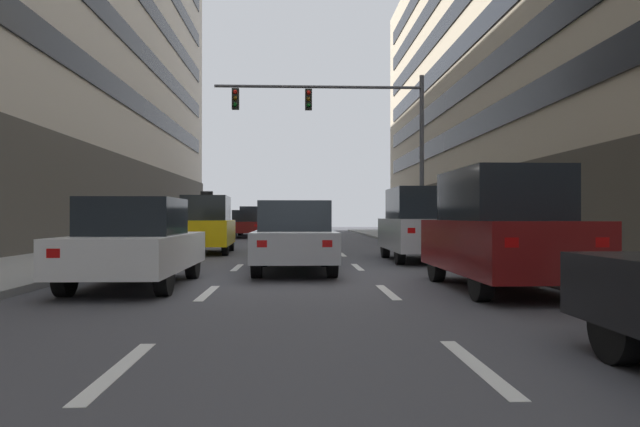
{
  "coord_description": "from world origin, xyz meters",
  "views": [
    {
      "loc": [
        -0.03,
        -13.06,
        1.32
      ],
      "look_at": [
        0.93,
        10.45,
        1.45
      ],
      "focal_mm": 32.51,
      "sensor_mm": 36.0,
      "label": 1
    }
  ],
  "objects_px": {
    "car_driving_6": "(298,231)",
    "car_driving_1": "(246,224)",
    "car_parked_2": "(419,225)",
    "traffic_signal_0": "(353,124)",
    "car_driving_3": "(136,243)",
    "car_parked_1": "(500,230)",
    "car_driving_0": "(299,226)",
    "taxi_driving_2": "(207,225)",
    "car_driving_5": "(294,237)",
    "car_driving_4": "(251,221)"
  },
  "relations": [
    {
      "from": "car_driving_0",
      "to": "traffic_signal_0",
      "type": "relative_size",
      "value": 0.51
    },
    {
      "from": "car_driving_0",
      "to": "car_driving_3",
      "type": "bearing_deg",
      "value": -97.78
    },
    {
      "from": "car_parked_1",
      "to": "car_parked_2",
      "type": "distance_m",
      "value": 6.9
    },
    {
      "from": "car_driving_0",
      "to": "car_driving_6",
      "type": "relative_size",
      "value": 0.98
    },
    {
      "from": "traffic_signal_0",
      "to": "car_driving_6",
      "type": "bearing_deg",
      "value": -132.29
    },
    {
      "from": "car_driving_5",
      "to": "car_parked_1",
      "type": "distance_m",
      "value": 5.12
    },
    {
      "from": "taxi_driving_2",
      "to": "car_driving_4",
      "type": "bearing_deg",
      "value": 89.99
    },
    {
      "from": "car_driving_1",
      "to": "car_parked_2",
      "type": "xyz_separation_m",
      "value": [
        6.8,
        -19.25,
        0.23
      ]
    },
    {
      "from": "car_driving_6",
      "to": "car_parked_1",
      "type": "height_order",
      "value": "car_parked_1"
    },
    {
      "from": "car_parked_1",
      "to": "traffic_signal_0",
      "type": "xyz_separation_m",
      "value": [
        -1.37,
        13.14,
        3.99
      ]
    },
    {
      "from": "car_parked_2",
      "to": "traffic_signal_0",
      "type": "relative_size",
      "value": 0.53
    },
    {
      "from": "taxi_driving_2",
      "to": "car_driving_5",
      "type": "bearing_deg",
      "value": -66.24
    },
    {
      "from": "car_driving_4",
      "to": "car_driving_0",
      "type": "bearing_deg",
      "value": -65.94
    },
    {
      "from": "car_driving_3",
      "to": "car_driving_6",
      "type": "xyz_separation_m",
      "value": [
        3.05,
        9.94,
        -0.01
      ]
    },
    {
      "from": "traffic_signal_0",
      "to": "car_driving_4",
      "type": "bearing_deg",
      "value": 106.81
    },
    {
      "from": "car_driving_5",
      "to": "traffic_signal_0",
      "type": "distance_m",
      "value": 10.77
    },
    {
      "from": "car_driving_3",
      "to": "car_driving_5",
      "type": "height_order",
      "value": "car_driving_5"
    },
    {
      "from": "car_driving_0",
      "to": "car_parked_2",
      "type": "height_order",
      "value": "car_parked_2"
    },
    {
      "from": "car_driving_1",
      "to": "car_driving_4",
      "type": "xyz_separation_m",
      "value": [
        -0.1,
        5.31,
        0.17
      ]
    },
    {
      "from": "car_driving_6",
      "to": "car_parked_2",
      "type": "xyz_separation_m",
      "value": [
        3.62,
        -3.77,
        0.28
      ]
    },
    {
      "from": "car_driving_5",
      "to": "car_driving_1",
      "type": "bearing_deg",
      "value": 97.76
    },
    {
      "from": "car_driving_1",
      "to": "taxi_driving_2",
      "type": "height_order",
      "value": "taxi_driving_2"
    },
    {
      "from": "car_driving_3",
      "to": "traffic_signal_0",
      "type": "xyz_separation_m",
      "value": [
        5.31,
        12.41,
        4.25
      ]
    },
    {
      "from": "car_driving_1",
      "to": "car_driving_6",
      "type": "height_order",
      "value": "car_driving_1"
    },
    {
      "from": "car_parked_2",
      "to": "car_driving_3",
      "type": "bearing_deg",
      "value": -137.26
    },
    {
      "from": "car_driving_6",
      "to": "car_driving_5",
      "type": "bearing_deg",
      "value": -90.75
    },
    {
      "from": "car_driving_1",
      "to": "car_driving_4",
      "type": "distance_m",
      "value": 5.31
    },
    {
      "from": "car_driving_1",
      "to": "car_parked_1",
      "type": "relative_size",
      "value": 1.04
    },
    {
      "from": "car_driving_5",
      "to": "car_driving_0",
      "type": "bearing_deg",
      "value": 89.44
    },
    {
      "from": "car_driving_3",
      "to": "traffic_signal_0",
      "type": "relative_size",
      "value": 0.52
    },
    {
      "from": "car_driving_0",
      "to": "car_driving_6",
      "type": "distance_m",
      "value": 13.21
    },
    {
      "from": "car_driving_0",
      "to": "taxi_driving_2",
      "type": "distance_m",
      "value": 13.54
    },
    {
      "from": "taxi_driving_2",
      "to": "car_driving_6",
      "type": "relative_size",
      "value": 0.98
    },
    {
      "from": "car_driving_5",
      "to": "car_parked_2",
      "type": "bearing_deg",
      "value": 42.29
    },
    {
      "from": "taxi_driving_2",
      "to": "car_driving_5",
      "type": "xyz_separation_m",
      "value": [
        3.19,
        -7.25,
        -0.2
      ]
    },
    {
      "from": "car_driving_0",
      "to": "car_parked_2",
      "type": "distance_m",
      "value": 17.34
    },
    {
      "from": "taxi_driving_2",
      "to": "car_parked_1",
      "type": "distance_m",
      "value": 12.8
    },
    {
      "from": "car_driving_3",
      "to": "car_driving_4",
      "type": "bearing_deg",
      "value": 90.42
    },
    {
      "from": "car_parked_1",
      "to": "car_driving_4",
      "type": "bearing_deg",
      "value": 102.38
    },
    {
      "from": "car_driving_0",
      "to": "taxi_driving_2",
      "type": "relative_size",
      "value": 1.0
    },
    {
      "from": "car_parked_1",
      "to": "car_driving_1",
      "type": "bearing_deg",
      "value": 104.57
    },
    {
      "from": "car_driving_0",
      "to": "car_parked_1",
      "type": "distance_m",
      "value": 24.13
    },
    {
      "from": "taxi_driving_2",
      "to": "car_driving_4",
      "type": "relative_size",
      "value": 1.01
    },
    {
      "from": "car_driving_1",
      "to": "car_driving_3",
      "type": "height_order",
      "value": "car_driving_1"
    },
    {
      "from": "taxi_driving_2",
      "to": "car_driving_4",
      "type": "distance_m",
      "value": 20.69
    },
    {
      "from": "car_driving_6",
      "to": "car_driving_1",
      "type": "bearing_deg",
      "value": 101.59
    },
    {
      "from": "car_driving_0",
      "to": "car_parked_2",
      "type": "bearing_deg",
      "value": -78.29
    },
    {
      "from": "taxi_driving_2",
      "to": "car_driving_6",
      "type": "distance_m",
      "value": 3.29
    },
    {
      "from": "traffic_signal_0",
      "to": "car_parked_2",
      "type": "bearing_deg",
      "value": -77.62
    },
    {
      "from": "car_parked_2",
      "to": "traffic_signal_0",
      "type": "height_order",
      "value": "traffic_signal_0"
    }
  ]
}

